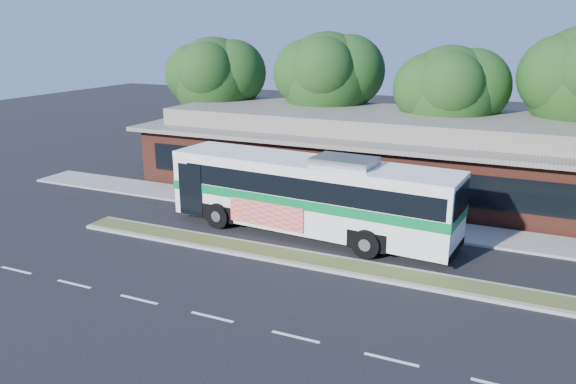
% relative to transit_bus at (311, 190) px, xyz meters
% --- Properties ---
extents(ground, '(120.00, 120.00, 0.00)m').
position_rel_transit_bus_xyz_m(ground, '(3.02, -3.60, -2.11)').
color(ground, black).
rests_on(ground, ground).
extents(median_strip, '(26.00, 1.10, 0.15)m').
position_rel_transit_bus_xyz_m(median_strip, '(3.02, -3.00, -2.03)').
color(median_strip, '#525D27').
rests_on(median_strip, ground).
extents(sidewalk, '(44.00, 2.60, 0.12)m').
position_rel_transit_bus_xyz_m(sidewalk, '(3.02, 2.80, -2.05)').
color(sidewalk, gray).
rests_on(sidewalk, ground).
extents(parking_lot, '(14.00, 12.00, 0.01)m').
position_rel_transit_bus_xyz_m(parking_lot, '(-14.98, 6.40, -2.10)').
color(parking_lot, black).
rests_on(parking_lot, ground).
extents(plaza_building, '(33.20, 11.20, 4.45)m').
position_rel_transit_bus_xyz_m(plaza_building, '(3.02, 9.39, 0.02)').
color(plaza_building, '#58281B').
rests_on(plaza_building, ground).
extents(tree_bg_a, '(6.47, 5.80, 8.63)m').
position_rel_transit_bus_xyz_m(tree_bg_a, '(-11.56, 11.54, 3.76)').
color(tree_bg_a, black).
rests_on(tree_bg_a, ground).
extents(tree_bg_b, '(6.69, 6.00, 9.00)m').
position_rel_transit_bus_xyz_m(tree_bg_b, '(-3.55, 12.55, 4.04)').
color(tree_bg_b, black).
rests_on(tree_bg_b, ground).
extents(tree_bg_c, '(6.24, 5.60, 8.26)m').
position_rel_transit_bus_xyz_m(tree_bg_c, '(4.42, 11.54, 3.49)').
color(tree_bg_c, black).
rests_on(tree_bg_c, ground).
extents(transit_bus, '(13.67, 4.00, 3.79)m').
position_rel_transit_bus_xyz_m(transit_bus, '(0.00, 0.00, 0.00)').
color(transit_bus, white).
rests_on(transit_bus, ground).
extents(sedan, '(4.98, 2.74, 1.37)m').
position_rel_transit_bus_xyz_m(sedan, '(-7.68, 6.40, -1.43)').
color(sedan, '#B2B4B9').
rests_on(sedan, ground).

